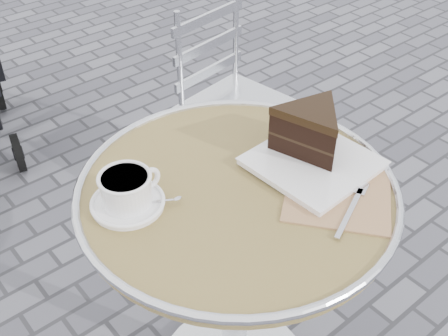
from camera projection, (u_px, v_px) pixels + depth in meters
cafe_table at (236, 240)px, 1.34m from camera, size 0.72×0.72×0.74m
cappuccino_set at (127, 192)px, 1.17m from camera, size 0.17×0.15×0.08m
cake_plate_set at (312, 138)px, 1.28m from camera, size 0.33×0.41×0.13m
bistro_chair at (223, 81)px, 2.09m from camera, size 0.40×0.40×0.79m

